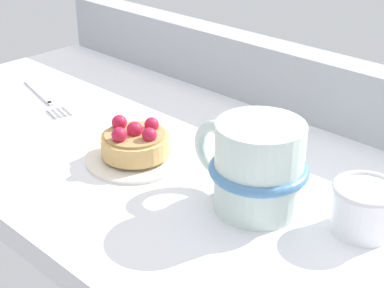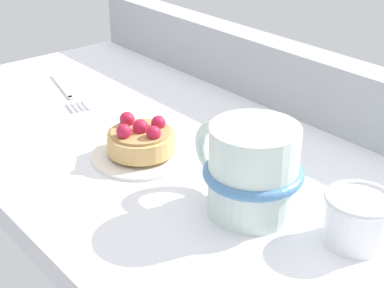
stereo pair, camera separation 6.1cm
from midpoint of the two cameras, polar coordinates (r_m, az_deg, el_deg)
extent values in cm
cube|color=white|center=(69.42, -3.83, -1.93)|extent=(87.28, 43.54, 2.92)
cube|color=#9EA3A8|center=(80.13, 6.38, 6.55)|extent=(85.54, 4.65, 8.64)
cylinder|color=silver|center=(67.46, -8.07, -1.26)|extent=(11.65, 11.65, 0.83)
cylinder|color=silver|center=(67.56, -8.06, -1.42)|extent=(6.41, 6.41, 0.41)
cylinder|color=tan|center=(66.76, -8.15, -0.11)|extent=(7.83, 7.83, 2.20)
cylinder|color=#AB854F|center=(66.21, -8.22, 0.85)|extent=(6.89, 6.89, 0.30)
sphere|color=#B71938|center=(65.95, -8.26, 1.33)|extent=(1.84, 1.84, 1.84)
sphere|color=#B71938|center=(64.33, -6.78, 0.76)|extent=(1.65, 1.65, 1.65)
sphere|color=#B71938|center=(67.02, -6.56, 1.85)|extent=(1.70, 1.70, 1.70)
sphere|color=#B71938|center=(67.76, -9.67, 2.03)|extent=(1.78, 1.78, 1.78)
sphere|color=#B71938|center=(64.65, -9.82, 0.82)|extent=(1.72, 1.72, 1.72)
cylinder|color=silver|center=(56.15, 3.50, -2.33)|extent=(8.64, 8.64, 9.14)
torus|color=#4C7FB2|center=(56.27, 3.49, -2.56)|extent=(9.78, 9.78, 1.10)
torus|color=silver|center=(59.23, -0.33, -0.63)|extent=(6.29, 1.17, 6.29)
cube|color=#B7B7BC|center=(89.26, -16.77, 4.94)|extent=(10.31, 3.15, 0.60)
cube|color=#B7B7BC|center=(84.56, -15.72, 3.87)|extent=(1.30, 0.83, 0.60)
cube|color=#B7B7BC|center=(81.17, -15.68, 2.89)|extent=(3.46, 1.06, 0.60)
cube|color=#B7B7BC|center=(81.36, -15.20, 3.01)|extent=(3.46, 1.06, 0.60)
cube|color=#B7B7BC|center=(81.54, -14.71, 3.13)|extent=(3.46, 1.06, 0.60)
cube|color=#B7B7BC|center=(81.74, -14.23, 3.25)|extent=(3.46, 1.06, 0.60)
cylinder|color=white|center=(55.46, 13.53, -6.35)|extent=(5.91, 5.91, 4.45)
torus|color=silver|center=(54.30, 13.77, -4.38)|extent=(6.39, 6.39, 0.60)
camera|label=1|loc=(0.03, -92.86, -1.45)|focal=54.52mm
camera|label=2|loc=(0.03, 87.14, 1.45)|focal=54.52mm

